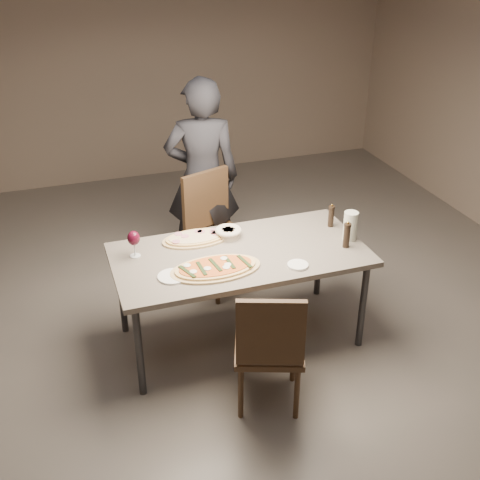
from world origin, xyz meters
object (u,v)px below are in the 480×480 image
object	(u,v)px
dining_table	(240,259)
diner	(202,178)
bread_basket	(228,232)
pepper_mill_left	(331,216)
carafe	(350,226)
zucchini_pizza	(215,268)
ham_pizza	(196,238)
chair_far	(215,225)
chair_near	(269,345)

from	to	relation	value
dining_table	diner	distance (m)	1.14
bread_basket	pepper_mill_left	world-z (taller)	pepper_mill_left
dining_table	carafe	bearing A→B (deg)	-4.69
bread_basket	pepper_mill_left	xyz separation A→B (m)	(0.80, -0.08, 0.05)
zucchini_pizza	bread_basket	world-z (taller)	bread_basket
diner	bread_basket	bearing A→B (deg)	99.63
dining_table	ham_pizza	world-z (taller)	ham_pizza
carafe	chair_far	world-z (taller)	chair_far
carafe	diner	xyz separation A→B (m)	(-0.79, 1.20, 0.01)
chair_near	chair_far	distance (m)	1.60
dining_table	pepper_mill_left	distance (m)	0.82
pepper_mill_left	carafe	world-z (taller)	carafe
ham_pizza	carafe	size ratio (longest dim) A/B	2.33
ham_pizza	chair_far	xyz separation A→B (m)	(0.30, 0.55, -0.20)
dining_table	ham_pizza	bearing A→B (deg)	131.14
dining_table	carafe	size ratio (longest dim) A/B	8.26
dining_table	pepper_mill_left	bearing A→B (deg)	11.70
carafe	diner	size ratio (longest dim) A/B	0.12
zucchini_pizza	ham_pizza	world-z (taller)	zucchini_pizza
pepper_mill_left	ham_pizza	bearing A→B (deg)	173.56
carafe	ham_pizza	bearing A→B (deg)	162.03
zucchini_pizza	chair_near	size ratio (longest dim) A/B	0.69
bread_basket	chair_near	distance (m)	1.05
chair_near	chair_far	xyz separation A→B (m)	(0.12, 1.60, 0.05)
bread_basket	chair_far	distance (m)	0.63
zucchini_pizza	carafe	bearing A→B (deg)	15.70
diner	dining_table	bearing A→B (deg)	100.68
chair_far	diner	size ratio (longest dim) A/B	0.57
dining_table	carafe	xyz separation A→B (m)	(0.83, -0.07, 0.17)
bread_basket	pepper_mill_left	distance (m)	0.80
chair_near	chair_far	bearing A→B (deg)	105.34
dining_table	pepper_mill_left	world-z (taller)	pepper_mill_left
pepper_mill_left	carafe	distance (m)	0.24
ham_pizza	chair_near	distance (m)	1.09
dining_table	chair_near	size ratio (longest dim) A/B	1.97
bread_basket	chair_near	xyz separation A→B (m)	(-0.06, -1.01, -0.28)
chair_near	bread_basket	bearing A→B (deg)	106.38
chair_near	chair_far	world-z (taller)	chair_far
chair_near	carafe	bearing A→B (deg)	57.51
diner	zucchini_pizza	bearing A→B (deg)	90.86
chair_near	zucchini_pizza	bearing A→B (deg)	125.66
pepper_mill_left	diner	world-z (taller)	diner
carafe	diner	distance (m)	1.43
dining_table	zucchini_pizza	size ratio (longest dim) A/B	2.87
bread_basket	carafe	distance (m)	0.90
carafe	chair_far	size ratio (longest dim) A/B	0.22
zucchini_pizza	chair_near	distance (m)	0.66
ham_pizza	zucchini_pizza	bearing A→B (deg)	-105.24
carafe	chair_far	distance (m)	1.23
bread_basket	chair_far	bearing A→B (deg)	83.85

